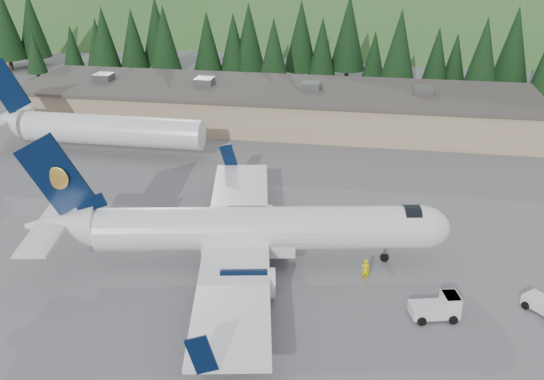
{
  "coord_description": "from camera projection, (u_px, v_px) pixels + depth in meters",
  "views": [
    {
      "loc": [
        8.25,
        -42.99,
        26.0
      ],
      "look_at": [
        0.0,
        6.0,
        4.0
      ],
      "focal_mm": 40.0,
      "sensor_mm": 36.0,
      "label": 1
    }
  ],
  "objects": [
    {
      "name": "ramp_worker",
      "position": [
        365.0,
        270.0,
        47.63
      ],
      "size": [
        0.72,
        0.49,
        1.92
      ],
      "primitive_type": "imported",
      "rotation": [
        0.0,
        0.0,
        3.19
      ],
      "color": "#F1D900",
      "rests_on": "ground"
    },
    {
      "name": "terminal_building",
      "position": [
        275.0,
        105.0,
        84.51
      ],
      "size": [
        71.0,
        17.0,
        6.1
      ],
      "color": "#998265",
      "rests_on": "ground"
    },
    {
      "name": "hills",
      "position": [
        470.0,
        196.0,
        262.96
      ],
      "size": [
        614.0,
        330.0,
        300.0
      ],
      "color": "#345F26",
      "rests_on": "ground"
    },
    {
      "name": "second_airliner",
      "position": [
        90.0,
        128.0,
        72.82
      ],
      "size": [
        27.5,
        11.0,
        10.05
      ],
      "color": "white",
      "rests_on": "ground"
    },
    {
      "name": "baggage_tug_a",
      "position": [
        439.0,
        307.0,
        43.27
      ],
      "size": [
        3.7,
        2.69,
        1.81
      ],
      "rotation": [
        0.0,
        0.0,
        0.24
      ],
      "color": "silver",
      "rests_on": "ground"
    },
    {
      "name": "airliner",
      "position": [
        247.0,
        230.0,
        49.29
      ],
      "size": [
        34.5,
        32.56,
        11.48
      ],
      "rotation": [
        0.0,
        0.0,
        0.19
      ],
      "color": "white",
      "rests_on": "ground"
    },
    {
      "name": "tree_line",
      "position": [
        282.0,
        41.0,
        103.29
      ],
      "size": [
        113.02,
        17.86,
        14.49
      ],
      "color": "black",
      "rests_on": "ground"
    },
    {
      "name": "ground",
      "position": [
        260.0,
        262.0,
        50.54
      ],
      "size": [
        600.0,
        600.0,
        0.0
      ],
      "primitive_type": "plane",
      "color": "#57575C"
    }
  ]
}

